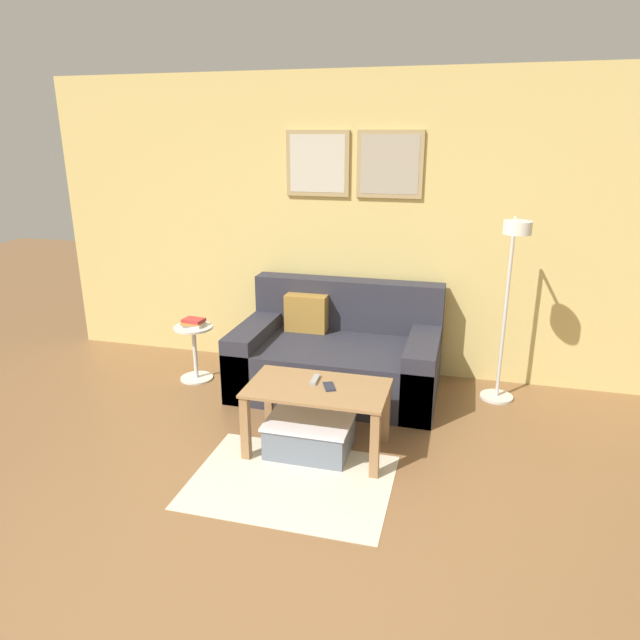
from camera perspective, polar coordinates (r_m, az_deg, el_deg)
ground_plane at (r=2.90m, az=-10.85°, el=-27.19°), size 16.00×16.00×0.00m
wall_back at (r=4.99m, az=3.34°, el=9.27°), size 5.60×0.09×2.55m
area_rug at (r=3.67m, az=-2.92°, el=-15.80°), size 1.23×0.90×0.01m
couch at (r=4.76m, az=1.80°, el=-3.62°), size 1.64×1.00×0.86m
coffee_table at (r=3.81m, az=-0.25°, el=-7.97°), size 0.93×0.53×0.47m
storage_bin at (r=3.92m, az=-1.03°, el=-11.38°), size 0.56×0.44×0.24m
floor_lamp at (r=4.42m, az=18.45°, el=3.25°), size 0.26×0.53×1.48m
side_table at (r=5.05m, az=-12.42°, el=-2.72°), size 0.33×0.33×0.49m
book_stack at (r=4.99m, az=-12.55°, el=-0.24°), size 0.20×0.17×0.06m
remote_control at (r=3.85m, az=-0.51°, el=-5.99°), size 0.05×0.15×0.02m
cell_phone at (r=3.77m, az=0.92°, el=-6.67°), size 0.12×0.15×0.01m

